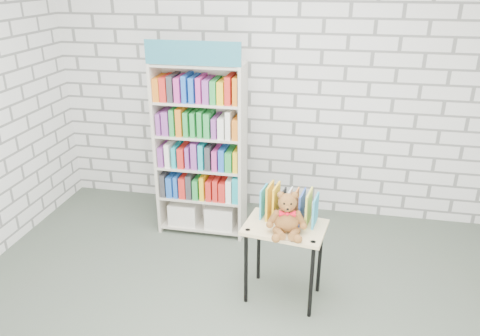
# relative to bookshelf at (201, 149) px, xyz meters

# --- Properties ---
(ground) EXTENTS (4.50, 4.50, 0.00)m
(ground) POSITION_rel_bookshelf_xyz_m (0.57, -1.36, -0.85)
(ground) COLOR #454F43
(ground) RESTS_ON ground
(room_shell) EXTENTS (4.52, 4.02, 2.81)m
(room_shell) POSITION_rel_bookshelf_xyz_m (0.57, -1.36, 0.94)
(room_shell) COLOR silver
(room_shell) RESTS_ON ground
(bookshelf) EXTENTS (0.83, 0.32, 1.85)m
(bookshelf) POSITION_rel_bookshelf_xyz_m (0.00, 0.00, 0.00)
(bookshelf) COLOR beige
(bookshelf) RESTS_ON ground
(display_table) EXTENTS (0.64, 0.49, 0.64)m
(display_table) POSITION_rel_bookshelf_xyz_m (0.89, -0.89, -0.30)
(display_table) COLOR #DBC383
(display_table) RESTS_ON ground
(table_books) EXTENTS (0.44, 0.24, 0.25)m
(table_books) POSITION_rel_bookshelf_xyz_m (0.91, -0.80, -0.09)
(table_books) COLOR #2B97BC
(table_books) RESTS_ON display_table
(teddy_bear) EXTENTS (0.29, 0.27, 0.31)m
(teddy_bear) POSITION_rel_bookshelf_xyz_m (0.91, -0.99, -0.08)
(teddy_bear) COLOR brown
(teddy_bear) RESTS_ON display_table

